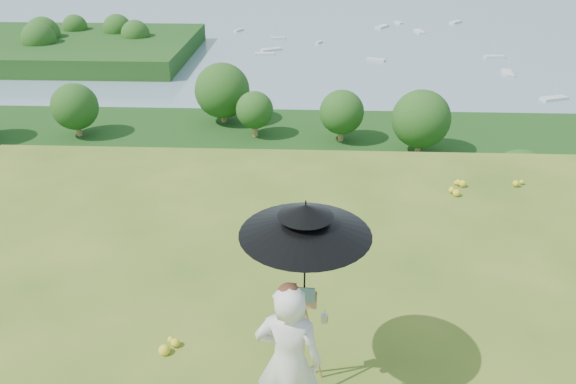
# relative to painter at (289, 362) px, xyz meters

# --- Properties ---
(forest_slope) EXTENTS (140.00, 56.00, 22.00)m
(forest_slope) POSITION_rel_painter_xyz_m (0.06, 35.53, -29.91)
(forest_slope) COLOR #113E11
(forest_slope) RESTS_ON bay_water
(shoreline_tier) EXTENTS (170.00, 28.00, 8.00)m
(shoreline_tier) POSITION_rel_painter_xyz_m (0.06, 75.53, -36.91)
(shoreline_tier) COLOR #736B5C
(shoreline_tier) RESTS_ON bay_water
(bay_water) EXTENTS (700.00, 700.00, 0.00)m
(bay_water) POSITION_rel_painter_xyz_m (0.06, 240.53, -34.91)
(bay_water) COLOR slate
(bay_water) RESTS_ON ground
(peninsula) EXTENTS (90.00, 60.00, 12.00)m
(peninsula) POSITION_rel_painter_xyz_m (-74.94, 155.53, -29.91)
(peninsula) COLOR #113E11
(peninsula) RESTS_ON bay_water
(slope_trees) EXTENTS (110.00, 50.00, 6.00)m
(slope_trees) POSITION_rel_painter_xyz_m (0.06, 35.53, -15.91)
(slope_trees) COLOR #205318
(slope_trees) RESTS_ON forest_slope
(harbor_town) EXTENTS (110.00, 22.00, 5.00)m
(harbor_town) POSITION_rel_painter_xyz_m (0.06, 75.53, -30.41)
(harbor_town) COLOR silver
(harbor_town) RESTS_ON shoreline_tier
(moored_boats) EXTENTS (140.00, 140.00, 0.70)m
(moored_boats) POSITION_rel_painter_xyz_m (-12.44, 161.53, -34.56)
(moored_boats) COLOR silver
(moored_boats) RESTS_ON bay_water
(wildflowers) EXTENTS (10.00, 10.50, 0.12)m
(wildflowers) POSITION_rel_painter_xyz_m (0.06, 0.78, -0.85)
(wildflowers) COLOR yellow
(wildflowers) RESTS_ON ground
(painter) EXTENTS (0.72, 0.52, 1.83)m
(painter) POSITION_rel_painter_xyz_m (0.00, 0.00, 0.00)
(painter) COLOR silver
(painter) RESTS_ON ground
(field_easel) EXTENTS (0.57, 0.57, 1.41)m
(field_easel) POSITION_rel_painter_xyz_m (0.14, 0.60, -0.21)
(field_easel) COLOR #9C7741
(field_easel) RESTS_ON ground
(sun_umbrella) EXTENTS (1.39, 1.39, 1.21)m
(sun_umbrella) POSITION_rel_painter_xyz_m (0.14, 0.63, 0.85)
(sun_umbrella) COLOR black
(sun_umbrella) RESTS_ON field_easel
(painter_cap) EXTENTS (0.23, 0.27, 0.10)m
(painter_cap) POSITION_rel_painter_xyz_m (0.00, 0.00, 0.86)
(painter_cap) COLOR #C56C6E
(painter_cap) RESTS_ON painter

